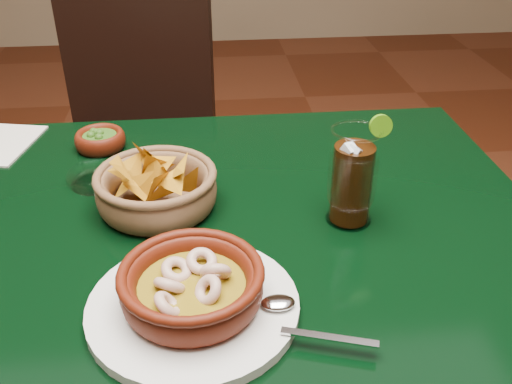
{
  "coord_description": "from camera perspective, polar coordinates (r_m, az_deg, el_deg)",
  "views": [
    {
      "loc": [
        0.07,
        -0.74,
        1.25
      ],
      "look_at": [
        0.14,
        -0.02,
        0.81
      ],
      "focal_mm": 40.0,
      "sensor_mm": 36.0,
      "label": 1
    }
  ],
  "objects": [
    {
      "name": "dining_table",
      "position": [
        0.96,
        -8.57,
        -7.96
      ],
      "size": [
        1.2,
        0.8,
        0.75
      ],
      "color": "black",
      "rests_on": "ground"
    },
    {
      "name": "dining_chair",
      "position": [
        1.63,
        -12.66,
        4.8
      ],
      "size": [
        0.56,
        0.56,
        0.99
      ],
      "color": "black",
      "rests_on": "ground"
    },
    {
      "name": "shrimp_plate",
      "position": [
        0.72,
        -6.36,
        -9.84
      ],
      "size": [
        0.34,
        0.27,
        0.08
      ],
      "color": "silver",
      "rests_on": "dining_table"
    },
    {
      "name": "chip_basket",
      "position": [
        0.92,
        -9.94,
        0.36
      ],
      "size": [
        0.23,
        0.23,
        0.14
      ],
      "color": "brown",
      "rests_on": "dining_table"
    },
    {
      "name": "guacamole_ramekin",
      "position": [
        1.14,
        -15.33,
        5.04
      ],
      "size": [
        0.11,
        0.11,
        0.04
      ],
      "color": "#451106",
      "rests_on": "dining_table"
    },
    {
      "name": "cola_drink",
      "position": [
        0.87,
        9.61,
        1.46
      ],
      "size": [
        0.15,
        0.15,
        0.18
      ],
      "color": "white",
      "rests_on": "dining_table"
    },
    {
      "name": "glass_ashtray",
      "position": [
        1.02,
        -15.62,
        1.45
      ],
      "size": [
        0.11,
        0.11,
        0.03
      ],
      "color": "white",
      "rests_on": "dining_table"
    }
  ]
}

